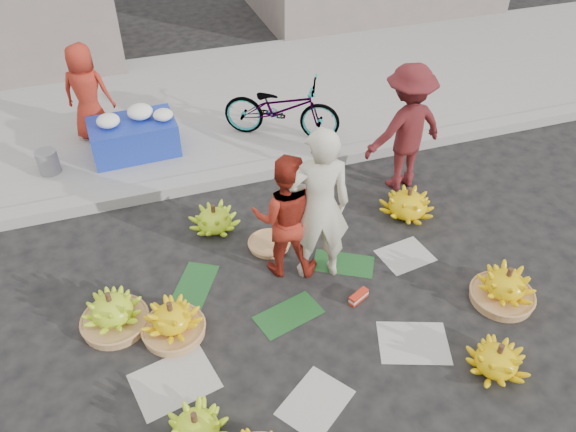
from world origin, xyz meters
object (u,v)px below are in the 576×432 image
object	(u,v)px
bicycle	(282,108)
banana_bunch_4	(505,287)
vendor_cream	(319,207)
banana_bunch_0	(172,321)
flower_table	(134,135)

from	to	relation	value
bicycle	banana_bunch_4	bearing A→B (deg)	-132.87
vendor_cream	bicycle	bearing A→B (deg)	-90.32
banana_bunch_0	vendor_cream	size ratio (longest dim) A/B	0.34
banana_bunch_0	banana_bunch_4	xyz separation A→B (m)	(3.21, -0.64, 0.01)
flower_table	bicycle	size ratio (longest dim) A/B	0.70
banana_bunch_0	bicycle	bearing A→B (deg)	55.27
banana_bunch_0	vendor_cream	distance (m)	1.77
banana_bunch_0	vendor_cream	xyz separation A→B (m)	(1.58, 0.36, 0.70)
banana_bunch_4	flower_table	size ratio (longest dim) A/B	0.55
vendor_cream	bicycle	world-z (taller)	vendor_cream
banana_bunch_4	bicycle	size ratio (longest dim) A/B	0.38
banana_bunch_0	flower_table	world-z (taller)	flower_table
flower_table	banana_bunch_4	bearing A→B (deg)	-52.71
banana_bunch_0	bicycle	distance (m)	3.63
banana_bunch_0	flower_table	distance (m)	3.19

